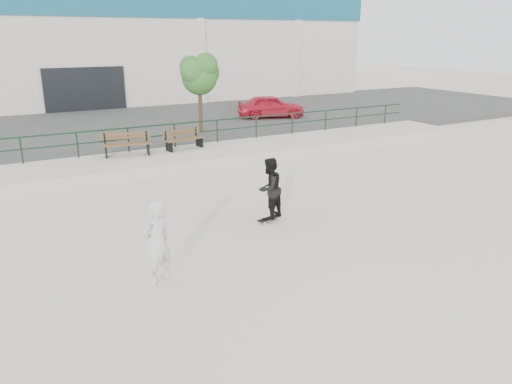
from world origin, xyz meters
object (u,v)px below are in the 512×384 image
bench_left (127,144)px  seated_skater (157,242)px  skateboard (269,219)px  bench_right (184,139)px  tree (200,73)px  red_car (271,106)px  standing_skater (269,189)px

bench_left → seated_skater: 10.27m
skateboard → bench_left: bearing=88.8°
bench_right → tree: (2.21, 3.25, 2.45)m
tree → red_car: 6.20m
bench_left → skateboard: 8.28m
tree → standing_skater: tree is taller
bench_right → skateboard: bench_right is taller
bench_right → red_car: (7.56, 5.46, 0.25)m
bench_right → red_car: 9.33m
seated_skater → red_car: bearing=-148.7°
bench_left → seated_skater: (-2.14, -10.04, -0.02)m
bench_right → tree: bearing=45.5°
red_car → standing_skater: 15.76m
red_car → seated_skater: bearing=161.6°
bench_right → tree: tree is taller
bench_left → standing_skater: bearing=-66.7°
tree → seated_skater: tree is taller
skateboard → standing_skater: (-0.00, 0.00, 0.90)m
bench_left → tree: tree is taller
tree → red_car: tree is taller
tree → skateboard: size_ratio=4.74×
bench_left → tree: size_ratio=0.53×
standing_skater → seated_skater: bearing=3.3°
bench_right → skateboard: 8.09m
tree → skateboard: 12.07m
bench_left → skateboard: (1.81, -8.03, -0.87)m
skateboard → tree: bearing=62.0°
tree → red_car: size_ratio=0.99×
bench_left → seated_skater: bearing=-91.5°
bench_right → tree: size_ratio=0.48×
tree → skateboard: bearing=-104.0°
tree → standing_skater: 11.85m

